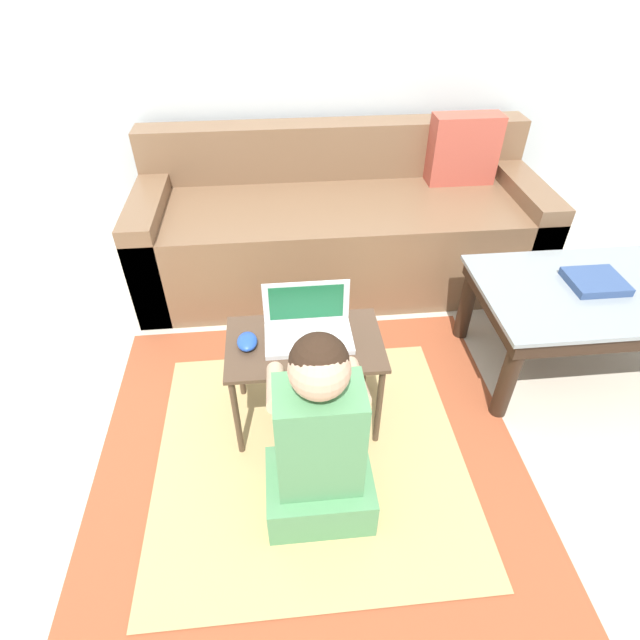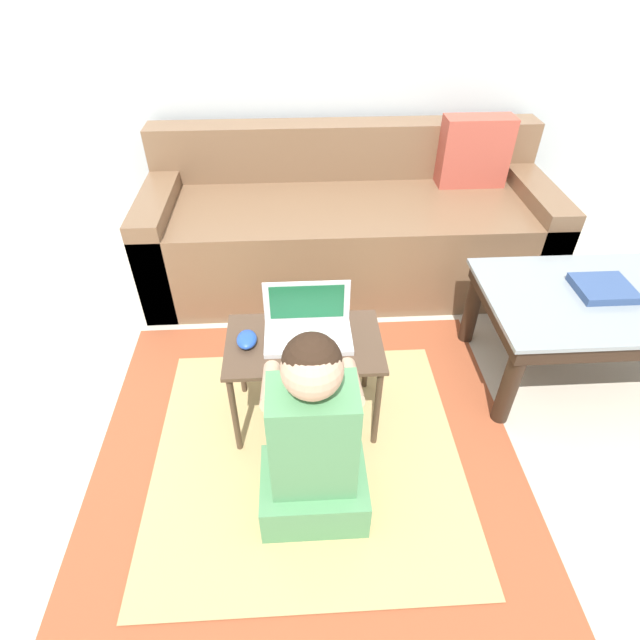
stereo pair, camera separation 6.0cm
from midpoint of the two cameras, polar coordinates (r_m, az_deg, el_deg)
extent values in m
plane|color=beige|center=(2.02, 1.66, -15.04)|extent=(16.00, 16.00, 0.00)
cube|color=silver|center=(2.92, -2.57, 31.59)|extent=(9.00, 0.06, 2.50)
cube|color=#9E4C2D|center=(2.01, -1.99, -15.35)|extent=(1.63, 1.58, 0.01)
cube|color=tan|center=(2.01, -1.99, -15.26)|extent=(1.17, 1.14, 0.00)
cube|color=brown|center=(2.80, 1.59, 9.26)|extent=(2.12, 0.80, 0.48)
cube|color=brown|center=(2.92, 0.96, 18.94)|extent=(2.12, 0.18, 0.29)
cube|color=brown|center=(2.84, -18.64, 8.52)|extent=(0.16, 0.80, 0.56)
cube|color=brown|center=(3.05, 20.51, 10.25)|extent=(0.16, 0.80, 0.56)
cube|color=#B24C3D|center=(2.91, 15.47, 18.29)|extent=(0.36, 0.14, 0.36)
cube|color=gray|center=(2.35, 27.97, 3.01)|extent=(0.92, 0.61, 0.02)
cube|color=black|center=(2.37, 27.65, 2.16)|extent=(0.88, 0.59, 0.07)
cylinder|color=black|center=(2.12, 19.97, -6.20)|extent=(0.07, 0.07, 0.42)
cylinder|color=black|center=(2.46, 15.82, 2.07)|extent=(0.07, 0.07, 0.42)
cylinder|color=black|center=(2.85, 31.27, 2.80)|extent=(0.07, 0.07, 0.42)
cube|color=#4C3828|center=(1.84, -2.72, -2.75)|extent=(0.58, 0.35, 0.02)
cylinder|color=#4C3828|center=(1.90, -10.39, -11.00)|extent=(0.02, 0.02, 0.40)
cylinder|color=#4C3828|center=(1.91, 5.83, -9.93)|extent=(0.02, 0.02, 0.40)
cylinder|color=#4C3828|center=(2.10, -10.04, -4.65)|extent=(0.02, 0.02, 0.40)
cylinder|color=#4C3828|center=(2.12, 4.39, -3.74)|extent=(0.02, 0.02, 0.40)
cube|color=silver|center=(1.84, -2.24, -2.10)|extent=(0.32, 0.19, 0.02)
cube|color=silver|center=(1.82, -2.22, -2.18)|extent=(0.26, 0.11, 0.00)
cube|color=silver|center=(1.84, -2.51, 2.07)|extent=(0.32, 0.01, 0.18)
cube|color=#196038|center=(1.84, -2.50, 2.00)|extent=(0.28, 0.00, 0.15)
ellipsoid|color=#234CB2|center=(1.83, -9.26, -2.45)|extent=(0.07, 0.10, 0.04)
cube|color=#518E5B|center=(1.83, -1.06, -19.00)|extent=(0.36, 0.27, 0.18)
cube|color=#518E5B|center=(1.58, -1.19, -13.31)|extent=(0.27, 0.18, 0.42)
sphere|color=tan|center=(1.36, -1.36, -5.68)|extent=(0.18, 0.18, 0.18)
sphere|color=black|center=(1.35, -1.40, -4.89)|extent=(0.17, 0.17, 0.17)
cylinder|color=tan|center=(1.56, -6.23, -7.61)|extent=(0.06, 0.25, 0.13)
cylinder|color=tan|center=(1.57, 3.01, -6.99)|extent=(0.06, 0.25, 0.13)
cube|color=#334C7F|center=(2.36, 28.32, 3.90)|extent=(0.22, 0.20, 0.03)
camera|label=1|loc=(0.03, -90.94, -0.77)|focal=28.00mm
camera|label=2|loc=(0.03, 89.06, 0.77)|focal=28.00mm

